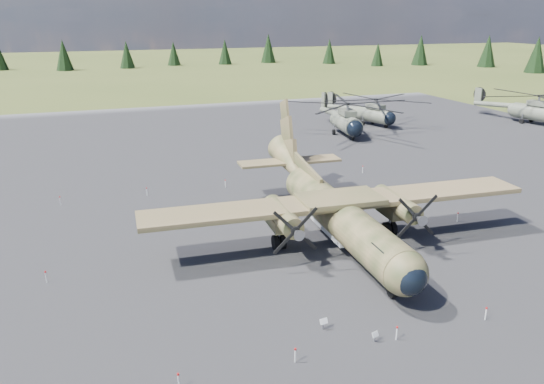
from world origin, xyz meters
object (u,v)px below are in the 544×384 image
object	(u,v)px
helicopter_near	(346,112)
helicopter_mid	(373,106)
transport_plane	(334,205)
helicopter_far	(536,103)

from	to	relation	value
helicopter_near	helicopter_mid	bearing A→B (deg)	43.42
transport_plane	helicopter_near	size ratio (longest dim) A/B	1.26
helicopter_near	helicopter_mid	xyz separation A→B (m)	(7.70, 5.52, -0.41)
helicopter_far	helicopter_mid	bearing A→B (deg)	150.71
helicopter_mid	helicopter_near	bearing A→B (deg)	-162.16
helicopter_mid	helicopter_far	size ratio (longest dim) A/B	0.93
helicopter_mid	helicopter_far	world-z (taller)	helicopter_far
transport_plane	helicopter_far	xyz separation A→B (m)	(51.36, 31.73, 0.53)
helicopter_near	helicopter_far	xyz separation A→B (m)	(33.10, -2.13, -0.12)
helicopter_near	helicopter_far	size ratio (longest dim) A/B	1.01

